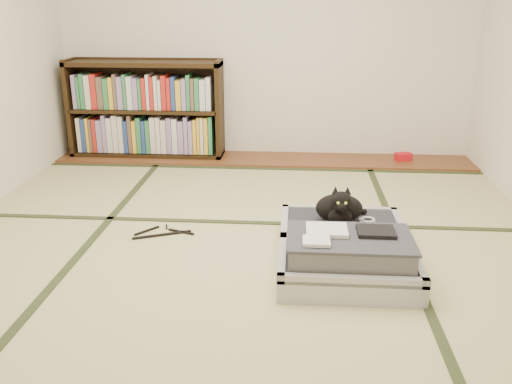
{
  "coord_description": "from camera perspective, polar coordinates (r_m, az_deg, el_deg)",
  "views": [
    {
      "loc": [
        0.31,
        -3.09,
        1.47
      ],
      "look_at": [
        0.05,
        0.35,
        0.25
      ],
      "focal_mm": 38.0,
      "sensor_mm": 36.0,
      "label": 1
    }
  ],
  "objects": [
    {
      "name": "room_shell",
      "position": [
        3.11,
        -1.48,
        19.29
      ],
      "size": [
        4.5,
        4.5,
        4.5
      ],
      "color": "white",
      "rests_on": "ground"
    },
    {
      "name": "hanger",
      "position": [
        3.68,
        -9.76,
        -4.26
      ],
      "size": [
        0.4,
        0.26,
        0.01
      ],
      "color": "black",
      "rests_on": "floor"
    },
    {
      "name": "tatami_borders",
      "position": [
        3.89,
        -0.58,
        -2.69
      ],
      "size": [
        4.0,
        4.5,
        0.01
      ],
      "color": "#2D381E",
      "rests_on": "ground"
    },
    {
      "name": "floor",
      "position": [
        3.44,
        -1.27,
        -5.85
      ],
      "size": [
        4.5,
        4.5,
        0.0
      ],
      "primitive_type": "plane",
      "color": "#C7B684",
      "rests_on": "ground"
    },
    {
      "name": "cat",
      "position": [
        3.42,
        8.8,
        -1.69
      ],
      "size": [
        0.34,
        0.34,
        0.27
      ],
      "color": "black",
      "rests_on": "suitcase"
    },
    {
      "name": "cable_coil",
      "position": [
        3.51,
        11.64,
        -2.95
      ],
      "size": [
        0.11,
        0.11,
        0.03
      ],
      "color": "white",
      "rests_on": "suitcase"
    },
    {
      "name": "red_item",
      "position": [
        5.42,
        15.25,
        3.62
      ],
      "size": [
        0.17,
        0.12,
        0.07
      ],
      "primitive_type": "cube",
      "rotation": [
        0.0,
        0.0,
        0.21
      ],
      "color": "red",
      "rests_on": "wood_strip"
    },
    {
      "name": "suitcase",
      "position": [
        3.21,
        9.37,
        -5.94
      ],
      "size": [
        0.77,
        1.02,
        0.3
      ],
      "color": "#A9A8AD",
      "rests_on": "floor"
    },
    {
      "name": "bookcase",
      "position": [
        5.46,
        -11.48,
        8.33
      ],
      "size": [
        1.49,
        0.34,
        0.96
      ],
      "color": "black",
      "rests_on": "wood_strip"
    },
    {
      "name": "wood_strip",
      "position": [
        5.31,
        0.8,
        3.49
      ],
      "size": [
        4.0,
        0.5,
        0.02
      ],
      "primitive_type": "cube",
      "color": "brown",
      "rests_on": "ground"
    }
  ]
}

